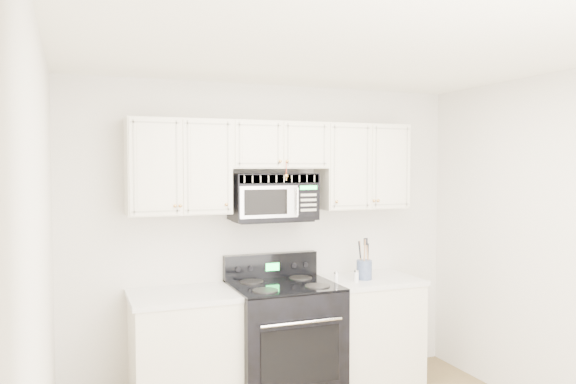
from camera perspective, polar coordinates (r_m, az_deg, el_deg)
name	(u,v)px	position (r m, az deg, el deg)	size (l,w,h in m)	color
room	(368,270)	(3.34, 8.17, -7.80)	(3.51, 3.51, 2.61)	brown
base_cabinet_left	(186,356)	(4.62, -10.33, -16.03)	(0.86, 0.65, 0.92)	beige
base_cabinet_right	(367,333)	(5.15, 8.01, -14.02)	(0.86, 0.65, 0.92)	beige
range	(284,338)	(4.77, -0.45, -14.64)	(0.84, 0.76, 1.14)	black
upper_cabinets	(276,162)	(4.73, -1.25, 3.05)	(2.44, 0.37, 0.75)	beige
microwave	(273,197)	(4.71, -1.53, -0.46)	(0.70, 0.40, 0.39)	black
utensil_crock	(364,269)	(4.94, 7.75, -7.74)	(0.13, 0.13, 0.35)	slate
shaker_salt	(336,277)	(4.77, 4.92, -8.63)	(0.04, 0.04, 0.10)	silver
shaker_pepper	(356,276)	(4.84, 6.96, -8.44)	(0.04, 0.04, 0.10)	silver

